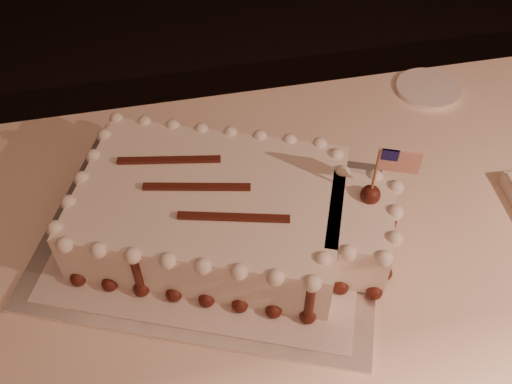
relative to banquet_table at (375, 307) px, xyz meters
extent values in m
cube|color=#FFDFC5|center=(0.00, 0.00, 0.00)|extent=(2.40, 0.80, 0.75)
cube|color=white|center=(-0.37, 0.01, 0.38)|extent=(0.72, 0.64, 0.01)
cube|color=silver|center=(-0.37, 0.01, 0.38)|extent=(0.64, 0.57, 0.00)
cube|color=white|center=(-0.37, 0.01, 0.44)|extent=(0.52, 0.44, 0.11)
cube|color=white|center=(-0.13, -0.09, 0.44)|extent=(0.16, 0.20, 0.11)
sphere|color=#541E15|center=(-0.61, -0.05, 0.39)|extent=(0.03, 0.03, 0.03)
sphere|color=#541E15|center=(-0.55, -0.07, 0.39)|extent=(0.03, 0.03, 0.03)
sphere|color=#541E15|center=(-0.50, -0.10, 0.39)|extent=(0.03, 0.03, 0.03)
sphere|color=#541E15|center=(-0.45, -0.12, 0.39)|extent=(0.03, 0.03, 0.03)
sphere|color=#541E15|center=(-0.40, -0.14, 0.39)|extent=(0.03, 0.03, 0.03)
sphere|color=#541E15|center=(-0.35, -0.16, 0.39)|extent=(0.03, 0.03, 0.03)
sphere|color=#541E15|center=(-0.30, -0.18, 0.39)|extent=(0.03, 0.03, 0.03)
sphere|color=#541E15|center=(-0.25, -0.20, 0.39)|extent=(0.03, 0.03, 0.03)
sphere|color=#541E15|center=(-0.22, -0.16, 0.39)|extent=(0.03, 0.03, 0.03)
sphere|color=#541E15|center=(-0.18, -0.16, 0.39)|extent=(0.03, 0.03, 0.03)
sphere|color=#541E15|center=(-0.13, -0.18, 0.39)|extent=(0.03, 0.03, 0.03)
sphere|color=#541E15|center=(-0.10, -0.15, 0.39)|extent=(0.03, 0.03, 0.03)
sphere|color=#541E15|center=(-0.08, -0.10, 0.39)|extent=(0.03, 0.03, 0.03)
sphere|color=#541E15|center=(-0.06, -0.05, 0.39)|extent=(0.03, 0.03, 0.03)
sphere|color=#541E15|center=(-0.09, -0.02, 0.39)|extent=(0.03, 0.03, 0.03)
sphere|color=#541E15|center=(-0.14, 0.01, 0.39)|extent=(0.03, 0.03, 0.03)
sphere|color=#541E15|center=(-0.13, 0.05, 0.39)|extent=(0.03, 0.03, 0.03)
sphere|color=#541E15|center=(-0.16, 0.08, 0.39)|extent=(0.03, 0.03, 0.03)
sphere|color=#541E15|center=(-0.21, 0.10, 0.39)|extent=(0.03, 0.03, 0.03)
sphere|color=#541E15|center=(-0.26, 0.12, 0.39)|extent=(0.03, 0.03, 0.03)
sphere|color=#541E15|center=(-0.31, 0.14, 0.39)|extent=(0.03, 0.03, 0.03)
sphere|color=#541E15|center=(-0.36, 0.17, 0.39)|extent=(0.03, 0.03, 0.03)
sphere|color=#541E15|center=(-0.41, 0.19, 0.39)|extent=(0.03, 0.03, 0.03)
sphere|color=#541E15|center=(-0.46, 0.21, 0.39)|extent=(0.03, 0.03, 0.03)
sphere|color=#541E15|center=(-0.51, 0.23, 0.39)|extent=(0.03, 0.03, 0.03)
sphere|color=#541E15|center=(-0.54, 0.19, 0.39)|extent=(0.03, 0.03, 0.03)
sphere|color=#541E15|center=(-0.56, 0.13, 0.39)|extent=(0.03, 0.03, 0.03)
sphere|color=#541E15|center=(-0.58, 0.08, 0.39)|extent=(0.03, 0.03, 0.03)
sphere|color=#541E15|center=(-0.60, 0.03, 0.39)|extent=(0.03, 0.03, 0.03)
sphere|color=#541E15|center=(-0.62, -0.02, 0.39)|extent=(0.03, 0.03, 0.03)
sphere|color=white|center=(-0.61, -0.05, 0.49)|extent=(0.03, 0.03, 0.03)
sphere|color=white|center=(-0.55, -0.07, 0.49)|extent=(0.03, 0.03, 0.03)
sphere|color=white|center=(-0.50, -0.10, 0.49)|extent=(0.03, 0.03, 0.03)
sphere|color=white|center=(-0.45, -0.12, 0.49)|extent=(0.03, 0.03, 0.03)
sphere|color=white|center=(-0.40, -0.14, 0.49)|extent=(0.03, 0.03, 0.03)
sphere|color=white|center=(-0.35, -0.16, 0.49)|extent=(0.03, 0.03, 0.03)
sphere|color=white|center=(-0.30, -0.18, 0.49)|extent=(0.03, 0.03, 0.03)
sphere|color=white|center=(-0.25, -0.20, 0.49)|extent=(0.03, 0.03, 0.03)
sphere|color=white|center=(-0.22, -0.16, 0.49)|extent=(0.03, 0.03, 0.03)
sphere|color=white|center=(-0.18, -0.16, 0.49)|extent=(0.03, 0.03, 0.03)
sphere|color=white|center=(-0.13, -0.18, 0.49)|extent=(0.03, 0.03, 0.03)
sphere|color=white|center=(-0.10, -0.15, 0.49)|extent=(0.03, 0.03, 0.03)
sphere|color=white|center=(-0.08, -0.10, 0.49)|extent=(0.03, 0.03, 0.03)
sphere|color=white|center=(-0.06, -0.05, 0.49)|extent=(0.03, 0.03, 0.03)
sphere|color=white|center=(-0.09, -0.02, 0.49)|extent=(0.03, 0.03, 0.03)
sphere|color=white|center=(-0.14, 0.01, 0.49)|extent=(0.03, 0.03, 0.03)
sphere|color=white|center=(-0.13, 0.05, 0.49)|extent=(0.03, 0.03, 0.03)
sphere|color=white|center=(-0.16, 0.08, 0.49)|extent=(0.03, 0.03, 0.03)
sphere|color=white|center=(-0.21, 0.10, 0.49)|extent=(0.03, 0.03, 0.03)
sphere|color=white|center=(-0.26, 0.12, 0.49)|extent=(0.03, 0.03, 0.03)
sphere|color=white|center=(-0.31, 0.14, 0.49)|extent=(0.03, 0.03, 0.03)
sphere|color=white|center=(-0.36, 0.17, 0.49)|extent=(0.03, 0.03, 0.03)
sphere|color=white|center=(-0.41, 0.19, 0.49)|extent=(0.03, 0.03, 0.03)
sphere|color=white|center=(-0.46, 0.21, 0.49)|extent=(0.03, 0.03, 0.03)
sphere|color=white|center=(-0.51, 0.23, 0.49)|extent=(0.03, 0.03, 0.03)
sphere|color=white|center=(-0.54, 0.19, 0.49)|extent=(0.03, 0.03, 0.03)
sphere|color=white|center=(-0.56, 0.13, 0.49)|extent=(0.03, 0.03, 0.03)
sphere|color=white|center=(-0.58, 0.08, 0.49)|extent=(0.03, 0.03, 0.03)
sphere|color=white|center=(-0.60, 0.03, 0.49)|extent=(0.03, 0.03, 0.03)
sphere|color=white|center=(-0.62, -0.02, 0.49)|extent=(0.03, 0.03, 0.03)
cylinder|color=#541E15|center=(-0.50, -0.10, 0.44)|extent=(0.01, 0.01, 0.10)
sphere|color=#541E15|center=(-0.50, -0.10, 0.40)|extent=(0.03, 0.03, 0.03)
cylinder|color=#541E15|center=(-0.25, -0.20, 0.44)|extent=(0.01, 0.01, 0.10)
sphere|color=#541E15|center=(-0.25, -0.20, 0.40)|extent=(0.03, 0.03, 0.03)
cylinder|color=#541E15|center=(-0.08, -0.10, 0.44)|extent=(0.01, 0.01, 0.10)
sphere|color=#541E15|center=(-0.08, -0.10, 0.40)|extent=(0.03, 0.03, 0.03)
cylinder|color=#541E15|center=(-0.16, 0.08, 0.44)|extent=(0.01, 0.01, 0.10)
sphere|color=#541E15|center=(-0.16, 0.08, 0.40)|extent=(0.03, 0.03, 0.03)
cylinder|color=#541E15|center=(-0.41, 0.19, 0.44)|extent=(0.01, 0.01, 0.10)
sphere|color=#541E15|center=(-0.41, 0.19, 0.40)|extent=(0.03, 0.03, 0.03)
cylinder|color=#541E15|center=(-0.58, 0.08, 0.44)|extent=(0.01, 0.01, 0.10)
sphere|color=#541E15|center=(-0.58, 0.08, 0.40)|extent=(0.03, 0.03, 0.03)
cube|color=#541E15|center=(-0.43, 0.09, 0.50)|extent=(0.18, 0.04, 0.01)
cube|color=#541E15|center=(-0.39, 0.02, 0.50)|extent=(0.18, 0.05, 0.01)
cube|color=#541E15|center=(-0.34, -0.06, 0.50)|extent=(0.18, 0.06, 0.01)
sphere|color=#541E15|center=(-0.11, -0.06, 0.50)|extent=(0.03, 0.03, 0.03)
cylinder|color=#B16C4B|center=(-0.11, -0.06, 0.54)|extent=(0.00, 0.00, 0.13)
cube|color=red|center=(-0.08, -0.07, 0.58)|extent=(0.06, 0.03, 0.04)
cube|color=navy|center=(-0.10, -0.07, 0.59)|extent=(0.03, 0.01, 0.02)
cylinder|color=white|center=(0.18, 0.32, 0.38)|extent=(0.15, 0.15, 0.01)
camera|label=1|loc=(-0.42, -0.63, 1.20)|focal=40.00mm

